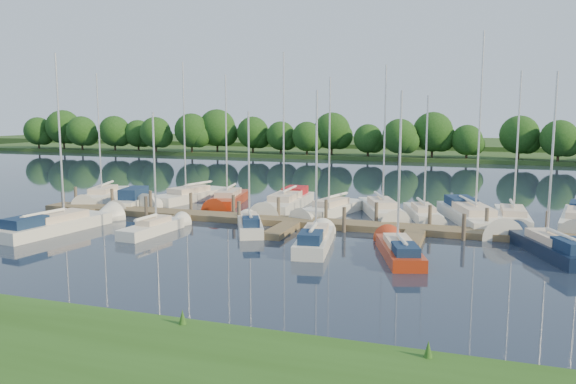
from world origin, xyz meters
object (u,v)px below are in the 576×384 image
(dock, at_px, (293,224))
(motorboat, at_px, (133,202))
(sailboat_s_2, at_px, (250,226))
(sailboat_n_0, at_px, (103,197))
(sailboat_n_5, at_px, (331,211))

(dock, bearing_deg, motorboat, 166.67)
(sailboat_s_2, bearing_deg, motorboat, 130.03)
(dock, distance_m, sailboat_n_0, 19.71)
(sailboat_n_0, height_order, sailboat_s_2, sailboat_n_0)
(dock, xyz_separation_m, sailboat_n_0, (-18.96, 5.37, 0.08))
(dock, height_order, sailboat_s_2, sailboat_s_2)
(sailboat_n_0, relative_size, sailboat_s_2, 1.41)
(sailboat_n_0, xyz_separation_m, sailboat_s_2, (16.81, -7.60, 0.05))
(dock, xyz_separation_m, motorboat, (-14.69, 3.48, 0.17))
(sailboat_n_0, relative_size, sailboat_n_5, 1.07)
(dock, distance_m, motorboat, 15.10)
(dock, height_order, sailboat_n_0, sailboat_n_0)
(motorboat, height_order, sailboat_n_5, sailboat_n_5)
(motorboat, bearing_deg, sailboat_n_5, 173.94)
(motorboat, height_order, sailboat_s_2, sailboat_s_2)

